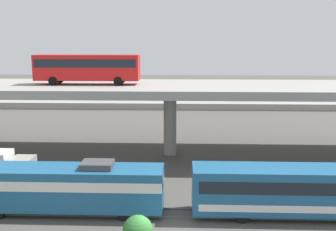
% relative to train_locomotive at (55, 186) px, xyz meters
% --- Properties ---
extents(rail_strip_near, '(110.00, 0.12, 0.12)m').
position_rel_train_locomotive_xyz_m(rail_strip_near, '(8.47, -0.76, -2.13)').
color(rail_strip_near, '#59544C').
rests_on(rail_strip_near, ground_plane).
extents(rail_strip_far, '(110.00, 0.12, 0.12)m').
position_rel_train_locomotive_xyz_m(rail_strip_far, '(8.47, 0.76, -2.13)').
color(rail_strip_far, '#59544C').
rests_on(rail_strip_far, ground_plane).
extents(train_locomotive, '(16.42, 3.04, 4.18)m').
position_rel_train_locomotive_xyz_m(train_locomotive, '(0.00, 0.00, 0.00)').
color(train_locomotive, '#1E5984').
rests_on(train_locomotive, ground_plane).
extents(train_coach_lead, '(21.36, 3.04, 3.86)m').
position_rel_train_locomotive_xyz_m(train_coach_lead, '(21.38, -0.00, -0.02)').
color(train_coach_lead, '#1E5984').
rests_on(train_coach_lead, ground_plane).
extents(highway_overpass, '(96.00, 12.69, 8.36)m').
position_rel_train_locomotive_xyz_m(highway_overpass, '(8.47, 16.00, 5.53)').
color(highway_overpass, gray).
rests_on(highway_overpass, ground_plane).
extents(transit_bus_on_overpass, '(12.00, 2.68, 3.40)m').
position_rel_train_locomotive_xyz_m(transit_bus_on_overpass, '(-1.05, 15.94, 8.23)').
color(transit_bus_on_overpass, red).
rests_on(transit_bus_on_overpass, highway_overpass).
extents(pier_parking_lot, '(73.81, 10.84, 1.32)m').
position_rel_train_locomotive_xyz_m(pier_parking_lot, '(8.47, 51.00, -1.53)').
color(pier_parking_lot, gray).
rests_on(pier_parking_lot, ground_plane).
extents(parked_car_0, '(4.10, 1.90, 1.50)m').
position_rel_train_locomotive_xyz_m(parked_car_0, '(36.83, 51.96, -0.10)').
color(parked_car_0, '#0C4C26').
rests_on(parked_car_0, pier_parking_lot).
extents(parked_car_1, '(4.62, 1.91, 1.50)m').
position_rel_train_locomotive_xyz_m(parked_car_1, '(-21.31, 53.68, -0.10)').
color(parked_car_1, '#9E998C').
rests_on(parked_car_1, pier_parking_lot).
extents(parked_car_2, '(4.09, 1.88, 1.50)m').
position_rel_train_locomotive_xyz_m(parked_car_2, '(-6.86, 50.67, -0.10)').
color(parked_car_2, navy).
rests_on(parked_car_2, pier_parking_lot).
extents(parked_car_3, '(4.03, 1.95, 1.50)m').
position_rel_train_locomotive_xyz_m(parked_car_3, '(21.29, 50.52, -0.10)').
color(parked_car_3, navy).
rests_on(parked_car_3, pier_parking_lot).
extents(harbor_water, '(140.00, 36.00, 0.01)m').
position_rel_train_locomotive_xyz_m(harbor_water, '(8.47, 74.00, -2.19)').
color(harbor_water, '#385B7A').
rests_on(harbor_water, ground_plane).
extents(shrub_right, '(2.01, 2.01, 2.01)m').
position_rel_train_locomotive_xyz_m(shrub_right, '(7.00, -4.65, -1.19)').
color(shrub_right, '#2F7231').
rests_on(shrub_right, ground_plane).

